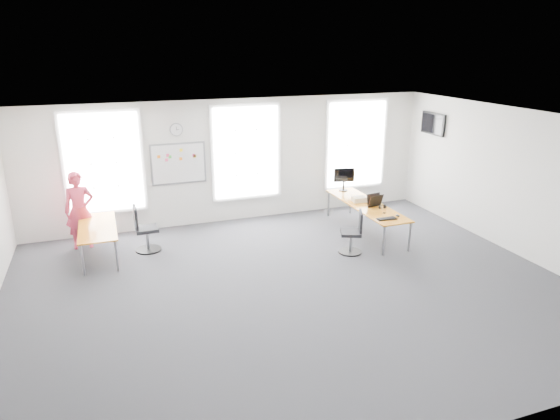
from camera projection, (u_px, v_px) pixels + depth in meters
name	position (u px, v px, depth m)	size (l,w,h in m)	color
floor	(293.00, 288.00, 9.06)	(10.00, 10.00, 0.00)	#2A2A30
ceiling	(294.00, 123.00, 8.11)	(10.00, 10.00, 0.00)	white
wall_back	(234.00, 161.00, 12.15)	(10.00, 10.00, 0.00)	silver
wall_front	(437.00, 328.00, 5.01)	(10.00, 10.00, 0.00)	silver
wall_right	(521.00, 184.00, 10.19)	(10.00, 10.00, 0.00)	silver
window_left	(104.00, 163.00, 11.10)	(1.60, 0.06, 2.20)	silver
window_mid	(246.00, 152.00, 12.16)	(1.60, 0.06, 2.20)	silver
window_right	(356.00, 144.00, 13.12)	(1.60, 0.06, 2.20)	silver
desk_right	(366.00, 206.00, 11.57)	(0.75, 2.81, 0.68)	orange
desk_left	(98.00, 229.00, 10.21)	(0.73, 1.84, 0.67)	orange
chair_right	(353.00, 235.00, 10.48)	(0.55, 0.55, 0.92)	black
chair_left	(144.00, 231.00, 10.56)	(0.54, 0.54, 1.01)	black
person	(80.00, 210.00, 10.64)	(0.61, 0.40, 1.68)	#BF314A
whiteboard	(178.00, 164.00, 11.68)	(1.20, 0.03, 0.90)	white
wall_clock	(176.00, 130.00, 11.43)	(0.30, 0.30, 0.04)	gray
tv	(433.00, 124.00, 12.60)	(0.06, 0.90, 0.55)	black
keyboard	(387.00, 219.00, 10.56)	(0.42, 0.15, 0.02)	black
mouse	(398.00, 216.00, 10.72)	(0.07, 0.11, 0.04)	black
lens_cap	(384.00, 213.00, 10.95)	(0.07, 0.07, 0.01)	black
headphones	(382.00, 207.00, 11.23)	(0.16, 0.09, 0.09)	black
laptop_sleeve	(375.00, 200.00, 11.35)	(0.38, 0.25, 0.30)	black
paper_stack	(360.00, 199.00, 11.74)	(0.33, 0.25, 0.11)	beige
monitor	(344.00, 177.00, 12.51)	(0.52, 0.21, 0.58)	black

